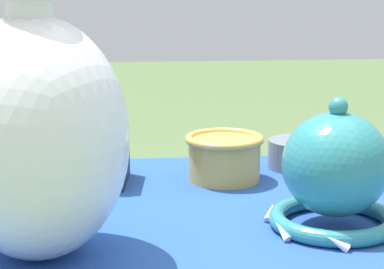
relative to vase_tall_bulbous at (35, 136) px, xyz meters
The scene contains 5 objects.
vase_tall_bulbous is the anchor object (origin of this frame).
vase_dome_bell 0.39m from the vase_tall_bulbous, ahead, with size 0.18×0.19×0.18m.
mosaic_tile_box 0.32m from the vase_tall_bulbous, 85.16° to the left, with size 0.17×0.13×0.08m.
pot_squat_slate 0.55m from the vase_tall_bulbous, 42.47° to the left, with size 0.10×0.10×0.05m, color slate.
cup_wide_ochre 0.41m from the vase_tall_bulbous, 48.96° to the left, with size 0.13×0.13×0.07m.
Camera 1 is at (-0.13, -1.01, 1.02)m, focal length 70.00 mm.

